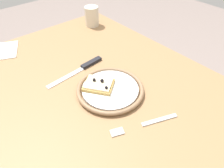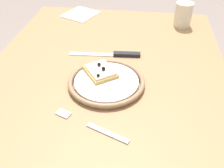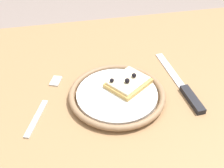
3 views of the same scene
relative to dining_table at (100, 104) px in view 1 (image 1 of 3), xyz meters
The scene contains 7 objects.
dining_table is the anchor object (origin of this frame).
plate 0.11m from the dining_table, 165.05° to the right, with size 0.22×0.22×0.02m.
pizza_slice_near 0.12m from the dining_table, 145.76° to the left, with size 0.12×0.11×0.03m.
knife 0.15m from the dining_table, 11.54° to the right, with size 0.04×0.24×0.01m.
fork 0.23m from the dining_table, behind, with size 0.09×0.19×0.00m.
cup 0.48m from the dining_table, 33.80° to the right, with size 0.07×0.07×0.09m, color beige.
napkin 0.48m from the dining_table, 22.25° to the left, with size 0.13×0.13×0.00m, color white.
Camera 1 is at (-0.41, 0.29, 1.20)m, focal length 32.11 mm.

